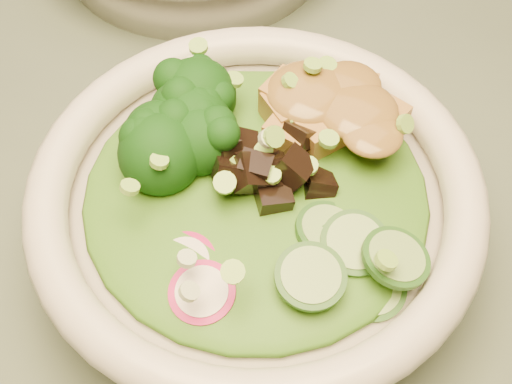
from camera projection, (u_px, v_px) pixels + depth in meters
The scene contains 9 objects.
salad_bowl at pixel (256, 211), 0.44m from camera, with size 0.27×0.27×0.07m.
lettuce_bed at pixel (256, 191), 0.42m from camera, with size 0.21×0.21×0.02m, color #265912.
broccoli_florets at pixel (175, 122), 0.43m from camera, with size 0.08×0.07×0.04m, color black, non-canonical shape.
radish_slices at pixel (180, 266), 0.39m from camera, with size 0.11×0.04×0.02m, color #B10D53, non-canonical shape.
cucumber_slices at pixel (346, 244), 0.39m from camera, with size 0.07×0.07×0.04m, color #83B866, non-canonical shape.
mushroom_heap at pixel (270, 164), 0.41m from camera, with size 0.07×0.07×0.04m, color black, non-canonical shape.
tofu_cubes at pixel (326, 117), 0.44m from camera, with size 0.09×0.06×0.04m, color olive, non-canonical shape.
peanut_sauce at pixel (328, 103), 0.43m from camera, with size 0.07×0.06×0.02m, color brown.
scallion_garnish at pixel (256, 166), 0.40m from camera, with size 0.19×0.19×0.02m, color #83BF43, non-canonical shape.
Camera 1 is at (0.00, -0.14, 1.15)m, focal length 50.00 mm.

